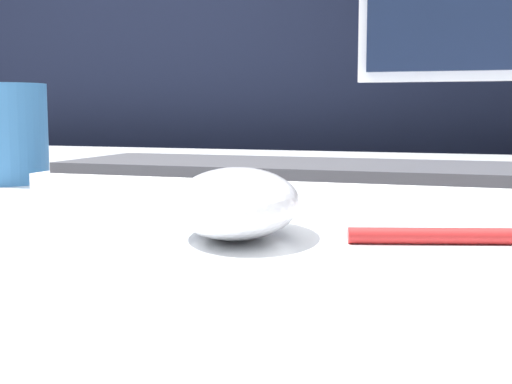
# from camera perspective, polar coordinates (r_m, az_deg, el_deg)

# --- Properties ---
(partition_panel) EXTENTS (5.00, 0.03, 1.05)m
(partition_panel) POSITION_cam_1_polar(r_m,az_deg,el_deg) (1.22, 13.34, -7.36)
(partition_panel) COLOR black
(partition_panel) RESTS_ON ground_plane
(computer_mouse_near) EXTENTS (0.09, 0.12, 0.03)m
(computer_mouse_near) POSITION_cam_1_polar(r_m,az_deg,el_deg) (0.36, -1.56, -0.82)
(computer_mouse_near) COLOR white
(computer_mouse_near) RESTS_ON desk
(keyboard) EXTENTS (0.41, 0.14, 0.02)m
(keyboard) POSITION_cam_1_polar(r_m,az_deg,el_deg) (0.53, 5.24, 1.00)
(keyboard) COLOR silver
(keyboard) RESTS_ON desk
(mug) EXTENTS (0.07, 0.07, 0.09)m
(mug) POSITION_cam_1_polar(r_m,az_deg,el_deg) (0.65, -19.55, 4.44)
(mug) COLOR teal
(mug) RESTS_ON desk
(pen) EXTENTS (0.14, 0.05, 0.01)m
(pen) POSITION_cam_1_polar(r_m,az_deg,el_deg) (0.36, 18.91, -3.37)
(pen) COLOR red
(pen) RESTS_ON desk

